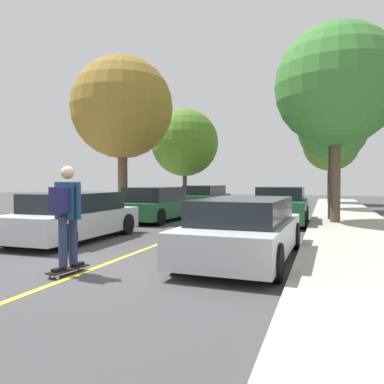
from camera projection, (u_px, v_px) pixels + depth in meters
name	position (u px, v px, depth m)	size (l,w,h in m)	color
ground	(91.00, 270.00, 6.89)	(80.00, 80.00, 0.00)	#424244
center_line	(173.00, 238.00, 10.66)	(0.12, 39.20, 0.01)	gold
parked_car_left_nearest	(74.00, 217.00, 10.35)	(2.02, 4.38, 1.32)	#B7B7BC
parked_car_left_near	(156.00, 204.00, 15.42)	(2.04, 4.42, 1.40)	#1E5B33
parked_car_left_far	(205.00, 198.00, 21.62)	(2.08, 4.49, 1.40)	#1E5B33
parked_car_right_nearest	(245.00, 229.00, 7.79)	(2.01, 4.59, 1.29)	#B7B7BC
parked_car_right_near	(281.00, 206.00, 14.26)	(2.00, 4.12, 1.43)	#1E5B33
street_tree_left_nearest	(122.00, 108.00, 16.51)	(4.51, 4.51, 7.03)	brown
street_tree_left_near	(185.00, 143.00, 23.87)	(4.31, 4.31, 6.14)	#4C3823
street_tree_right_nearest	(336.00, 86.00, 13.53)	(4.45, 4.45, 7.22)	brown
street_tree_right_near	(333.00, 129.00, 20.26)	(3.73, 3.73, 6.26)	#4C3823
street_tree_right_far	(331.00, 144.00, 26.25)	(3.88, 3.88, 6.13)	brown
fire_hydrant	(81.00, 214.00, 13.07)	(0.20, 0.20, 0.70)	#B2140F
streetlamp	(330.00, 136.00, 14.58)	(0.36, 0.24, 5.79)	#38383D
skateboard	(68.00, 269.00, 6.55)	(0.32, 0.86, 0.10)	black
skateboarder	(66.00, 210.00, 6.49)	(0.59, 0.71, 1.81)	black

